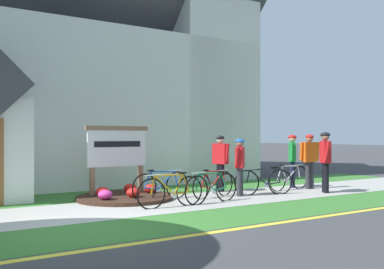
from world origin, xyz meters
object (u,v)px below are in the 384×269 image
church_sign (117,150)px  cyclist_in_orange_jersey (220,159)px  bicycle_red (264,182)px  cyclist_in_red_jersey (240,163)px  bicycle_yellow (171,191)px  bicycle_white (213,184)px  cyclist_in_yellow_jersey (325,157)px  cyclist_in_white_jersey (310,157)px  bicycle_green (289,178)px  cyclist_in_green_jersey (292,156)px  bicycle_silver (161,185)px  bicycle_black (212,188)px  roadside_conifer (181,90)px

church_sign → cyclist_in_orange_jersey: size_ratio=1.15×
bicycle_red → cyclist_in_red_jersey: size_ratio=1.04×
church_sign → bicycle_yellow: church_sign is taller
bicycle_white → cyclist_in_orange_jersey: (0.81, 0.82, 0.63)m
bicycle_red → cyclist_in_red_jersey: cyclist_in_red_jersey is taller
cyclist_in_yellow_jersey → cyclist_in_white_jersey: size_ratio=1.03×
bicycle_yellow → cyclist_in_orange_jersey: 3.11m
bicycle_green → cyclist_in_green_jersey: bearing=35.0°
bicycle_yellow → bicycle_white: size_ratio=1.06×
cyclist_in_yellow_jersey → cyclist_in_white_jersey: bearing=71.5°
cyclist_in_red_jersey → cyclist_in_white_jersey: size_ratio=0.92×
church_sign → cyclist_in_red_jersey: size_ratio=1.22×
church_sign → bicycle_yellow: 2.51m
bicycle_yellow → bicycle_white: 1.94m
bicycle_silver → cyclist_in_orange_jersey: cyclist_in_orange_jersey is taller
bicycle_red → cyclist_in_white_jersey: cyclist_in_white_jersey is taller
bicycle_black → cyclist_in_red_jersey: size_ratio=1.08×
bicycle_red → bicycle_silver: (-2.93, 0.67, 0.00)m
church_sign → bicycle_green: 5.34m
roadside_conifer → cyclist_in_red_jersey: bearing=-108.1°
church_sign → bicycle_white: 2.81m
cyclist_in_green_jersey → cyclist_in_orange_jersey: cyclist_in_green_jersey is taller
bicycle_white → bicycle_yellow: bearing=-155.0°
cyclist_in_green_jersey → cyclist_in_red_jersey: bearing=-167.0°
cyclist_in_orange_jersey → bicycle_black: bearing=-131.0°
cyclist_in_white_jersey → bicycle_white: bearing=178.4°
bicycle_yellow → cyclist_in_yellow_jersey: size_ratio=0.97×
bicycle_black → cyclist_in_orange_jersey: cyclist_in_orange_jersey is taller
cyclist_in_green_jersey → cyclist_in_orange_jersey: bearing=171.1°
bicycle_red → cyclist_in_orange_jersey: (-0.67, 1.19, 0.61)m
bicycle_white → cyclist_in_white_jersey: 3.67m
cyclist_in_red_jersey → bicycle_white: bearing=166.4°
bicycle_yellow → bicycle_black: 1.19m
bicycle_black → cyclist_in_green_jersey: 4.16m
bicycle_yellow → cyclist_in_red_jersey: cyclist_in_red_jersey is taller
bicycle_white → bicycle_silver: bearing=168.5°
church_sign → bicycle_red: bearing=-26.6°
bicycle_silver → church_sign: bearing=122.6°
church_sign → cyclist_in_green_jersey: size_ratio=1.14×
cyclist_in_orange_jersey → roadside_conifer: roadside_conifer is taller
bicycle_red → bicycle_silver: 3.01m
church_sign → bicycle_black: bearing=-53.9°
bicycle_yellow → bicycle_black: bicycle_yellow is taller
bicycle_silver → cyclist_in_yellow_jersey: bearing=-15.1°
bicycle_yellow → bicycle_black: (1.19, 0.05, 0.00)m
cyclist_in_green_jersey → roadside_conifer: roadside_conifer is taller
bicycle_silver → cyclist_in_green_jersey: cyclist_in_green_jersey is taller
cyclist_in_yellow_jersey → bicycle_white: bearing=163.4°
cyclist_in_yellow_jersey → cyclist_in_white_jersey: cyclist_in_yellow_jersey is taller
cyclist_in_green_jersey → cyclist_in_yellow_jersey: cyclist_in_yellow_jersey is taller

